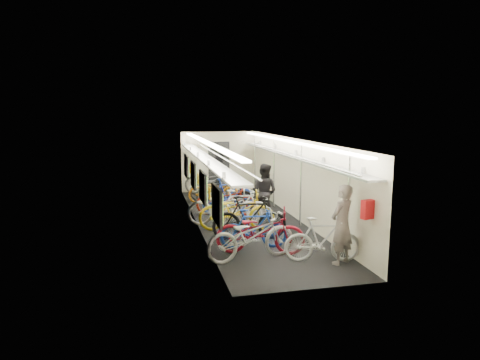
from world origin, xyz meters
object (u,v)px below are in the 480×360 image
passenger_near (342,224)px  backpack (368,209)px  passenger_mid (264,192)px  bicycle_1 (254,229)px  bicycle_0 (251,236)px

passenger_near → backpack: passenger_near is taller
passenger_near → passenger_mid: 4.00m
passenger_near → backpack: 0.73m
bicycle_1 → passenger_mid: size_ratio=0.94×
bicycle_1 → backpack: size_ratio=4.18×
bicycle_0 → passenger_mid: bearing=-31.4°
passenger_near → passenger_mid: size_ratio=1.01×
passenger_mid → backpack: size_ratio=4.44×
bicycle_1 → backpack: bearing=-128.4°
bicycle_0 → bicycle_1: size_ratio=1.29×
passenger_mid → bicycle_1: bearing=111.6°
bicycle_0 → passenger_near: (1.80, -0.64, 0.31)m
passenger_mid → backpack: (0.87, -4.48, 0.44)m
bicycle_1 → passenger_near: (1.55, -1.38, 0.38)m
passenger_mid → backpack: bearing=143.2°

